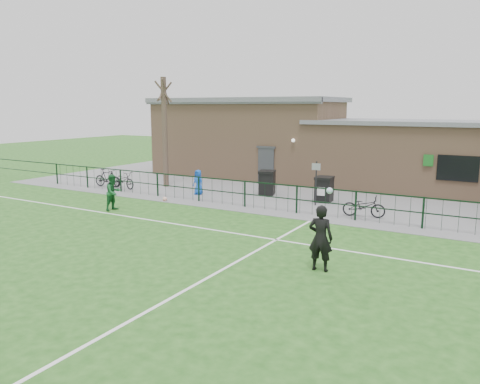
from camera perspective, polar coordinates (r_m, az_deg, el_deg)
The scene contains 18 objects.
ground at distance 13.74m, azimuth -10.68°, elevation -8.61°, with size 90.00×90.00×0.00m, color #1F5017.
paving_strip at distance 25.18m, azimuth 9.78°, elevation 0.13°, with size 34.00×13.00×0.02m, color slate.
pitch_line_touch at distance 20.04m, azimuth 4.04°, elevation -2.40°, with size 28.00×0.10×0.01m, color white.
pitch_line_mid at distance 16.81m, azimuth -1.72°, elevation -4.88°, with size 28.00×0.10×0.01m, color white.
pitch_line_perp at distance 12.58m, azimuth -3.66°, elevation -10.23°, with size 0.10×16.00×0.01m, color white.
perimeter_fence at distance 20.10m, azimuth 4.31°, elevation -0.63°, with size 28.00×0.10×1.20m, color black.
bare_tree at distance 26.23m, azimuth -9.16°, elevation 7.13°, with size 0.30×0.30×6.00m, color #443429.
wheelie_bin_left at distance 23.76m, azimuth 3.32°, elevation 1.06°, with size 0.75×0.85×1.13m, color black.
wheelie_bin_right at distance 22.25m, azimuth 10.22°, elevation 0.23°, with size 0.73×0.83×1.10m, color black.
sign_post at distance 21.30m, azimuth 9.24°, elevation 1.04°, with size 0.06×0.06×2.00m, color black.
bicycle_b at distance 26.97m, azimuth -15.88°, elevation 1.64°, with size 0.47×1.65×0.99m, color black.
bicycle_c at distance 26.28m, azimuth -14.03°, elevation 1.43°, with size 0.61×1.76×0.92m, color black.
bicycle_e at distance 19.53m, azimuth 14.86°, elevation -1.68°, with size 0.59×1.69×0.89m, color black.
spectator_child at distance 23.79m, azimuth -5.12°, elevation 1.21°, with size 0.62×0.40×1.27m, color blue.
goalkeeper_kick at distance 12.97m, azimuth 9.81°, elevation -5.42°, with size 1.44×3.75×1.84m.
outfield_player at distance 20.89m, azimuth -15.19°, elevation -0.04°, with size 0.76×0.59×1.56m, color #19592A.
ball_ground at distance 22.46m, azimuth -9.14°, elevation -0.85°, with size 0.21×0.21×0.21m, color white.
clubhouse at distance 28.00m, azimuth 10.40°, elevation 5.69°, with size 24.25×5.40×4.96m.
Camera 1 is at (8.60, -9.75, 4.43)m, focal length 35.00 mm.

